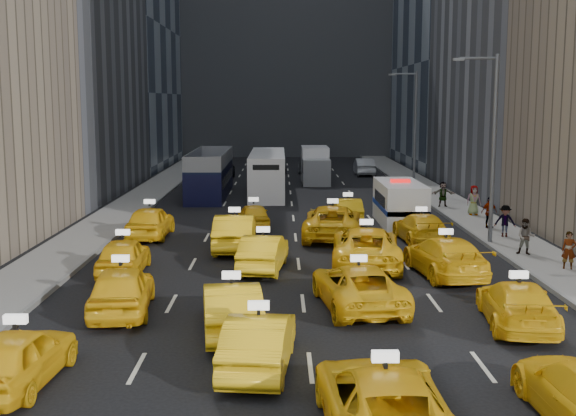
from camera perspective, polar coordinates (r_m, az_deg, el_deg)
name	(u,v)px	position (r m, az deg, el deg)	size (l,w,h in m)	color
ground	(305,321)	(22.97, 1.36, -8.90)	(160.00, 160.00, 0.00)	black
sidewalk_west	(132,205)	(48.38, -12.22, 0.24)	(3.00, 90.00, 0.15)	gray
sidewalk_east	(451,204)	(48.72, 12.76, 0.28)	(3.00, 90.00, 0.15)	gray
curb_west	(154,205)	(48.11, -10.53, 0.26)	(0.15, 90.00, 0.18)	slate
curb_east	(429,204)	(48.40, 11.09, 0.29)	(0.15, 90.00, 0.18)	slate
streetlight_near	(491,142)	(35.39, 15.78, 5.03)	(2.15, 0.22, 9.00)	#595B60
streetlight_far	(414,127)	(54.85, 9.89, 6.34)	(2.15, 0.22, 9.00)	#595B60
taxi_0	(18,357)	(18.93, -20.57, -10.97)	(1.73, 4.29, 1.46)	yellow
taxi_1	(259,341)	(18.84, -2.32, -10.49)	(1.56, 4.48, 1.48)	yellow
taxi_2	(384,402)	(15.37, 7.61, -14.98)	(2.53, 5.48, 1.52)	yellow
taxi_4	(122,289)	(24.15, -13.01, -6.27)	(1.89, 4.70, 1.60)	yellow
taxi_5	(232,308)	(21.65, -4.47, -7.86)	(1.64, 4.71, 1.55)	yellow
taxi_6	(358,286)	(24.26, 5.58, -6.18)	(2.45, 5.31, 1.47)	yellow
taxi_7	(517,304)	(23.33, 17.67, -7.24)	(1.96, 4.83, 1.40)	yellow
taxi_8	(124,256)	(29.52, -12.86, -3.70)	(1.74, 4.33, 1.47)	yellow
taxi_9	(263,252)	(29.41, -1.97, -3.53)	(1.56, 4.48, 1.48)	yellow
taxi_10	(366,247)	(30.29, 6.19, -3.06)	(2.74, 5.95, 1.65)	yellow
taxi_11	(445,257)	(29.11, 12.31, -3.77)	(2.19, 5.39, 1.56)	yellow
taxi_12	(150,222)	(36.99, -10.84, -1.08)	(1.92, 4.76, 1.62)	yellow
taxi_13	(235,232)	(33.44, -4.23, -1.91)	(1.77, 5.07, 1.67)	yellow
taxi_14	(333,222)	(36.26, 3.54, -1.09)	(2.77, 6.02, 1.67)	yellow
taxi_15	(421,228)	(35.80, 10.46, -1.55)	(1.98, 4.88, 1.42)	yellow
taxi_16	(254,216)	(39.26, -2.73, -0.60)	(1.57, 3.91, 1.33)	yellow
taxi_17	(348,210)	(41.17, 4.75, -0.17)	(1.45, 4.15, 1.37)	yellow
nypd_van	(400,204)	(40.71, 8.82, 0.32)	(2.58, 6.01, 2.53)	white
double_decker	(210,174)	(52.35, -6.17, 2.67)	(2.97, 11.18, 3.23)	black
city_bus	(268,174)	(53.16, -1.62, 2.73)	(2.52, 11.93, 3.08)	silver
box_truck	(315,165)	(60.84, 2.16, 3.39)	(2.82, 6.68, 2.97)	white
misc_car_0	(397,191)	(50.49, 8.64, 1.37)	(1.45, 4.15, 1.37)	#AAACB1
misc_car_1	(218,170)	(63.50, -5.53, 2.99)	(2.71, 5.88, 1.63)	black
misc_car_2	(308,165)	(69.43, 1.57, 3.38)	(1.89, 4.65, 1.35)	slate
misc_car_3	(274,167)	(65.87, -1.10, 3.24)	(1.96, 4.88, 1.66)	black
misc_car_4	(364,167)	(67.41, 6.03, 3.28)	(1.66, 4.77, 1.57)	#ABAEB3
pedestrian_0	(569,250)	(31.10, 21.31, -3.13)	(0.56, 0.36, 1.52)	gray
pedestrian_1	(526,237)	(33.30, 18.28, -2.17)	(0.78, 0.43, 1.60)	gray
pedestrian_2	(505,221)	(37.38, 16.78, -0.99)	(1.02, 0.42, 1.58)	gray
pedestrian_3	(489,212)	(39.72, 15.61, -0.33)	(0.98, 0.45, 1.68)	gray
pedestrian_4	(474,200)	(44.00, 14.46, 0.61)	(0.86, 0.47, 1.76)	gray
pedestrian_5	(443,194)	(47.08, 12.15, 1.09)	(1.48, 0.42, 1.59)	gray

